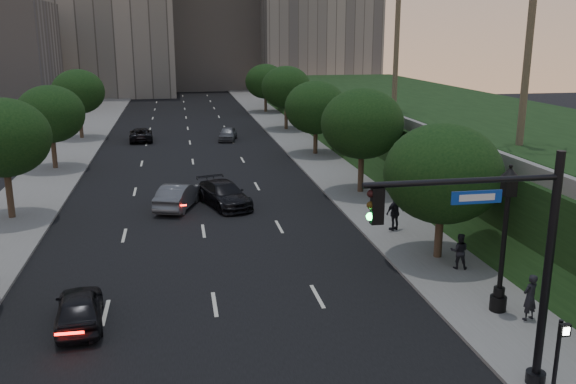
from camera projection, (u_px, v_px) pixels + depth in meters
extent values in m
plane|color=black|center=(225.00, 375.00, 18.34)|extent=(160.00, 160.00, 0.00)
cube|color=black|center=(194.00, 167.00, 46.90)|extent=(16.00, 140.00, 0.02)
cube|color=slate|center=(323.00, 161.00, 48.66)|extent=(4.50, 140.00, 0.15)
cube|color=slate|center=(54.00, 171.00, 45.10)|extent=(4.50, 140.00, 0.15)
cube|color=black|center=(473.00, 137.00, 48.32)|extent=(18.00, 90.00, 4.00)
cube|color=slate|center=(372.00, 110.00, 46.25)|extent=(0.35, 90.00, 0.70)
cube|color=gray|center=(211.00, 17.00, 113.20)|extent=(22.00, 18.00, 26.00)
cylinder|color=#38281C|center=(439.00, 230.00, 27.39)|extent=(0.36, 0.36, 2.86)
ellipsoid|color=black|center=(443.00, 173.00, 26.73)|extent=(5.20, 5.20, 4.42)
cylinder|color=#38281C|center=(361.00, 169.00, 38.77)|extent=(0.36, 0.36, 3.21)
ellipsoid|color=black|center=(362.00, 124.00, 38.03)|extent=(5.20, 5.20, 4.42)
cylinder|color=#38281C|center=(315.00, 138.00, 51.19)|extent=(0.36, 0.36, 2.86)
ellipsoid|color=black|center=(316.00, 107.00, 50.53)|extent=(5.20, 5.20, 4.42)
cylinder|color=#38281C|center=(286.00, 115.00, 64.47)|extent=(0.36, 0.36, 3.21)
ellipsoid|color=black|center=(286.00, 87.00, 63.73)|extent=(5.20, 5.20, 4.42)
cylinder|color=#38281C|center=(266.00, 102.00, 78.79)|extent=(0.36, 0.36, 2.86)
ellipsoid|color=black|center=(265.00, 81.00, 78.14)|extent=(5.20, 5.20, 4.42)
cylinder|color=#38281C|center=(9.00, 191.00, 33.28)|extent=(0.36, 0.36, 3.26)
ellipsoid|color=black|center=(3.00, 138.00, 32.53)|extent=(5.00, 5.00, 4.25)
cylinder|color=#38281C|center=(54.00, 150.00, 45.68)|extent=(0.36, 0.36, 2.99)
ellipsoid|color=black|center=(50.00, 114.00, 45.00)|extent=(5.00, 5.00, 4.25)
cylinder|color=#38281C|center=(81.00, 122.00, 58.98)|extent=(0.36, 0.36, 3.26)
ellipsoid|color=black|center=(78.00, 92.00, 58.23)|extent=(5.00, 5.00, 4.25)
cylinder|color=#4C4233|center=(530.00, 33.00, 32.19)|extent=(0.40, 0.40, 12.00)
cylinder|color=#4C4233|center=(398.00, 16.00, 46.85)|extent=(0.40, 0.40, 14.50)
cylinder|color=black|center=(547.00, 275.00, 16.84)|extent=(0.24, 0.24, 7.00)
cylinder|color=black|center=(535.00, 380.00, 17.66)|extent=(0.56, 0.56, 0.50)
cylinder|color=black|center=(464.00, 181.00, 15.66)|extent=(5.40, 0.16, 0.16)
cube|color=black|center=(377.00, 206.00, 15.40)|extent=(0.32, 0.22, 0.95)
sphere|color=black|center=(371.00, 194.00, 15.29)|extent=(0.20, 0.20, 0.20)
sphere|color=#3F2B0A|center=(370.00, 205.00, 15.36)|extent=(0.20, 0.20, 0.20)
sphere|color=#19F24C|center=(370.00, 217.00, 15.44)|extent=(0.20, 0.20, 0.20)
cube|color=#0D3CAE|center=(477.00, 197.00, 15.85)|extent=(1.40, 0.05, 0.35)
cylinder|color=black|center=(498.00, 305.00, 22.28)|extent=(0.60, 0.60, 0.70)
cylinder|color=black|center=(499.00, 292.00, 22.15)|extent=(0.40, 0.40, 0.40)
cylinder|color=black|center=(504.00, 242.00, 21.66)|extent=(0.18, 0.18, 3.60)
cube|color=black|center=(509.00, 186.00, 21.14)|extent=(0.42, 0.42, 0.70)
cone|color=black|center=(510.00, 172.00, 21.01)|extent=(0.64, 0.64, 0.35)
sphere|color=black|center=(511.00, 166.00, 20.96)|extent=(0.14, 0.14, 0.14)
cylinder|color=black|center=(556.00, 362.00, 16.71)|extent=(0.12, 0.12, 2.50)
cube|color=black|center=(565.00, 330.00, 16.27)|extent=(0.30, 0.14, 0.35)
cube|color=white|center=(566.00, 331.00, 16.20)|extent=(0.18, 0.02, 0.22)
imported|color=black|center=(79.00, 307.00, 21.35)|extent=(1.97, 4.06, 1.33)
imported|color=#505357|center=(178.00, 196.00, 35.70)|extent=(2.95, 4.81, 1.50)
imported|color=black|center=(141.00, 135.00, 58.09)|extent=(2.35, 4.69, 1.27)
imported|color=black|center=(224.00, 194.00, 36.17)|extent=(3.45, 5.36, 1.44)
imported|color=#54565B|center=(228.00, 134.00, 58.51)|extent=(2.28, 4.08, 1.31)
imported|color=black|center=(530.00, 297.00, 21.40)|extent=(0.72, 0.59, 1.70)
imported|color=black|center=(459.00, 251.00, 26.12)|extent=(0.93, 0.84, 1.57)
imported|color=black|center=(395.00, 212.00, 31.21)|extent=(1.19, 0.83, 1.88)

